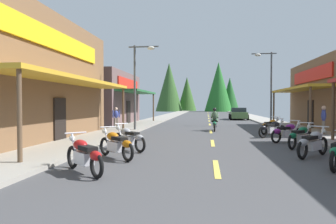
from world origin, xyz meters
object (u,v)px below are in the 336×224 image
pedestrian_browsing (116,116)px  streetlamp_right (268,78)px  rider_cruising_lead (215,121)px  motorcycle_parked_left_1 (116,144)px  motorcycle_parked_left_0 (84,155)px  motorcycle_parked_left_2 (129,138)px  motorcycle_parked_right_2 (313,143)px  motorcycle_parked_right_3 (300,136)px  motorcycle_parked_right_6 (271,126)px  motorcycle_parked_right_5 (272,128)px  motorcycle_parked_right_4 (287,132)px  streetlamp_left (139,75)px  parked_car_curbside (238,114)px  pedestrian_by_shop (324,119)px

pedestrian_browsing → streetlamp_right: bearing=-105.3°
rider_cruising_lead → motorcycle_parked_left_1: bearing=163.4°
motorcycle_parked_left_0 → motorcycle_parked_left_2: bearing=-49.3°
motorcycle_parked_right_2 → motorcycle_parked_right_3: size_ratio=0.97×
streetlamp_right → motorcycle_parked_left_0: 20.28m
streetlamp_right → motorcycle_parked_left_2: size_ratio=3.62×
pedestrian_browsing → motorcycle_parked_right_6: bearing=-139.9°
motorcycle_parked_left_2 → motorcycle_parked_right_6: bearing=-92.0°
motorcycle_parked_right_2 → motorcycle_parked_left_2: bearing=128.1°
motorcycle_parked_right_2 → motorcycle_parked_left_1: same height
motorcycle_parked_right_5 → motorcycle_parked_right_6: (0.31, 1.90, 0.00)m
motorcycle_parked_right_2 → motorcycle_parked_right_4: same height
motorcycle_parked_right_3 → rider_cruising_lead: bearing=64.7°
streetlamp_left → motorcycle_parked_left_1: size_ratio=3.48×
motorcycle_parked_left_2 → parked_car_curbside: 25.42m
motorcycle_parked_right_4 → motorcycle_parked_right_3: bearing=-123.3°
streetlamp_right → pedestrian_by_shop: 8.65m
motorcycle_parked_left_2 → parked_car_curbside: (6.70, 24.52, 0.20)m
motorcycle_parked_right_2 → motorcycle_parked_right_5: same height
motorcycle_parked_right_5 → parked_car_curbside: 19.07m
motorcycle_parked_right_2 → parked_car_curbside: size_ratio=0.38×
streetlamp_right → motorcycle_parked_right_3: 13.29m
rider_cruising_lead → motorcycle_parked_left_2: bearing=160.1°
rider_cruising_lead → parked_car_curbside: rider_cruising_lead is taller
motorcycle_parked_right_6 → motorcycle_parked_left_2: 10.04m
streetlamp_left → motorcycle_parked_left_1: (1.45, -9.83, -3.26)m
motorcycle_parked_right_6 → rider_cruising_lead: size_ratio=0.78×
parked_car_curbside → motorcycle_parked_left_2: bearing=165.8°
motorcycle_parked_right_3 → motorcycle_parked_right_5: bearing=45.4°
motorcycle_parked_right_3 → motorcycle_parked_left_2: (-6.83, -1.56, 0.00)m
motorcycle_parked_right_5 → motorcycle_parked_right_6: bearing=42.9°
motorcycle_parked_right_5 → motorcycle_parked_left_2: same height
streetlamp_right → parked_car_curbside: size_ratio=1.41×
pedestrian_by_shop → motorcycle_parked_right_5: bearing=25.3°
streetlamp_right → pedestrian_by_shop: bearing=-79.4°
motorcycle_parked_left_0 → rider_cruising_lead: size_ratio=0.76×
motorcycle_parked_right_5 → rider_cruising_lead: 4.71m
streetlamp_right → pedestrian_by_shop: size_ratio=3.54×
motorcycle_parked_right_2 → motorcycle_parked_right_6: same height
motorcycle_parked_right_2 → motorcycle_parked_right_4: 3.96m
motorcycle_parked_left_1 → pedestrian_by_shop: 12.45m
motorcycle_parked_right_3 → motorcycle_parked_left_0: same height
streetlamp_left → motorcycle_parked_right_4: 10.01m
motorcycle_parked_right_6 → motorcycle_parked_left_1: same height
motorcycle_parked_right_2 → pedestrian_browsing: pedestrian_browsing is taller
motorcycle_parked_left_1 → motorcycle_parked_right_3: bearing=-111.3°
motorcycle_parked_right_5 → pedestrian_browsing: bearing=118.9°
streetlamp_left → pedestrian_by_shop: (10.92, -1.75, -2.74)m
streetlamp_right → motorcycle_parked_left_1: streetlamp_right is taller
motorcycle_parked_right_2 → pedestrian_by_shop: (2.90, 6.94, 0.51)m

